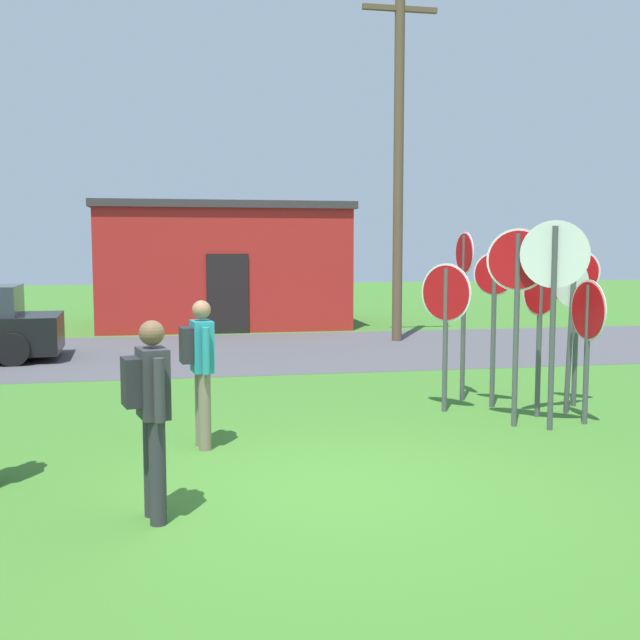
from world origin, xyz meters
name	(u,v)px	position (x,y,z in m)	size (l,w,h in m)	color
ground_plane	(329,490)	(0.00, 0.00, 0.00)	(80.00, 80.00, 0.00)	#3D7528
street_asphalt	(243,351)	(0.00, 9.57, 0.00)	(60.00, 6.40, 0.01)	#4C4C51
building_background	(222,265)	(-0.09, 15.46, 1.76)	(7.01, 4.98, 3.50)	#B2231E
utility_pole	(399,158)	(3.85, 10.74, 4.40)	(1.80, 0.24, 8.43)	brown
stop_sign_leaning_right	(540,315)	(3.37, 2.49, 1.38)	(0.64, 0.26, 2.05)	#474C4C
stop_sign_rear_left	(494,305)	(3.02, 3.17, 1.47)	(0.47, 0.41, 2.21)	#474C4C
stop_sign_nearest	(554,286)	(3.16, 1.73, 1.81)	(0.74, 0.46, 2.61)	#474C4C
stop_sign_rear_right	(577,302)	(4.21, 3.02, 1.50)	(0.45, 0.45, 2.25)	#474C4C
stop_sign_low_front	(446,311)	(2.25, 3.03, 1.41)	(0.49, 0.67, 2.06)	#474C4C
stop_sign_center_cluster	(571,313)	(3.88, 2.58, 1.39)	(0.60, 0.20, 2.09)	#474C4C
stop_sign_tallest	(587,327)	(3.78, 1.99, 1.27)	(0.07, 0.79, 1.87)	#474C4C
stop_sign_far_back	(464,290)	(2.78, 3.71, 1.65)	(0.07, 0.62, 2.50)	#474C4C
stop_sign_leaning_left	(517,291)	(2.83, 2.04, 1.73)	(0.65, 0.46, 2.52)	#474C4C
person_in_dark_shirt	(151,405)	(-1.61, -0.50, 0.98)	(0.41, 0.56, 1.69)	#2D2D33
person_with_sunhat	(200,363)	(-1.14, 1.74, 0.98)	(0.39, 0.56, 1.69)	#7A6B56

